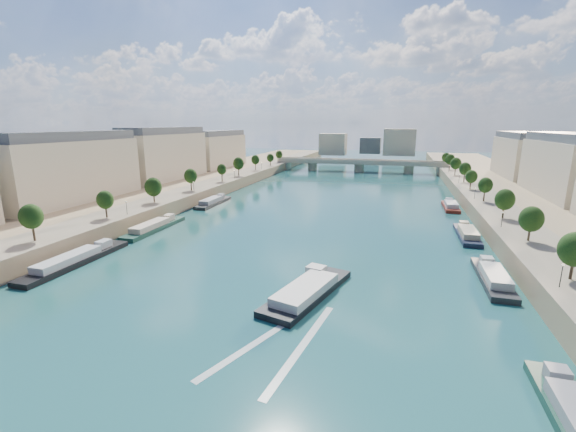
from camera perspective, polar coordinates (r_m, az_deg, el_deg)
The scene contains 16 objects.
ground at distance 131.56m, azimuth 4.45°, elevation -0.46°, with size 700.00×700.00×0.00m, color #0D363B.
quay_left at distance 161.11m, azimuth -21.51°, elevation 2.14°, with size 44.00×520.00×5.00m, color #9E8460.
quay_right at distance 136.82m, azimuth 35.50°, elevation -1.38°, with size 44.00×520.00×5.00m, color #9E8460.
pave_left at distance 152.06m, azimuth -17.08°, elevation 2.84°, with size 14.00×520.00×0.10m, color gray.
pave_right at distance 131.89m, azimuth 29.53°, elevation 0.07°, with size 14.00×520.00×0.10m, color gray.
trees_left at distance 151.79m, azimuth -16.18°, elevation 4.96°, with size 4.80×268.80×8.26m.
trees_right at distance 140.04m, azimuth 28.09°, elevation 3.20°, with size 4.80×268.80×8.26m.
lamps_left at distance 140.93m, azimuth -17.80°, elevation 3.10°, with size 0.36×200.36×4.28m.
lamps_right at distance 135.15m, azimuth 27.35°, elevation 1.79°, with size 0.36×200.36×4.28m.
buildings_left at distance 176.55m, azimuth -22.95°, elevation 7.53°, with size 16.00×226.00×23.20m.
skyline at distance 345.77m, azimuth 12.49°, elevation 10.45°, with size 79.00×42.00×22.00m.
bridge at distance 264.86m, azimuth 10.51°, elevation 7.59°, with size 112.00×12.00×8.15m.
tour_barge at distance 74.43m, azimuth 2.89°, elevation -11.04°, with size 13.50×26.21×3.60m.
wake at distance 60.62m, azimuth -0.88°, elevation -18.16°, with size 14.25×25.91×0.04m.
moored_barges_left at distance 104.28m, azimuth -27.94°, elevation -5.38°, with size 5.00×160.20×3.60m.
moored_barges_right at distance 88.67m, azimuth 28.40°, elevation -8.63°, with size 5.00×164.24×3.60m.
Camera 1 is at (25.12, -25.12, 31.96)m, focal length 24.00 mm.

